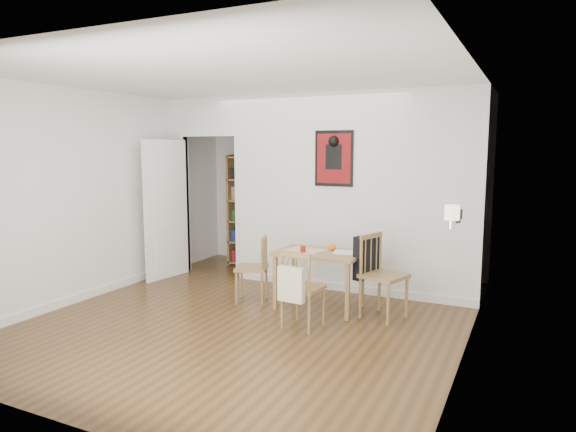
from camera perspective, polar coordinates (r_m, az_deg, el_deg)
The scene contains 15 objects.
ground at distance 5.95m, azimuth -3.40°, elevation -10.94°, with size 5.20×5.20×0.00m, color brown.
room_shell at distance 6.83m, azimuth 2.75°, elevation 2.63°, with size 5.20×5.20×5.20m.
dining_table at distance 6.05m, azimuth 3.49°, elevation -4.74°, with size 1.00×0.64×0.68m.
chair_left at distance 6.37m, azimuth -4.08°, elevation -5.85°, with size 0.52×0.52×0.82m.
chair_right at distance 5.82m, azimuth 10.44°, elevation -6.47°, with size 0.65×0.60×0.94m.
chair_front at distance 5.44m, azimuth 1.62°, elevation -8.04°, with size 0.45×0.50×0.83m.
bookshelf at distance 8.20m, azimuth -4.12°, elevation 0.49°, with size 0.75×0.30×1.77m.
fireplace at distance 5.36m, azimuth 18.70°, elevation -6.58°, with size 0.45×1.25×1.16m.
red_glass at distance 5.97m, azimuth 1.68°, elevation -3.68°, with size 0.06×0.06×0.08m, color maroon.
orange_fruit at distance 6.11m, azimuth 4.92°, elevation -3.44°, with size 0.08×0.08×0.08m, color orange.
placemat at distance 6.12m, azimuth 1.98°, elevation -3.78°, with size 0.44×0.33×0.00m, color beige.
notebook at distance 5.99m, azimuth 6.54°, elevation -4.03°, with size 0.29×0.21×0.01m, color white.
mantel_lamp at distance 4.90m, azimuth 17.77°, elevation 0.22°, with size 0.14×0.14×0.21m.
ceramic_jar_a at distance 5.30m, azimuth 18.11°, elevation -0.01°, with size 0.10×0.10×0.13m, color black.
ceramic_jar_b at distance 5.60m, azimuth 18.42°, elevation 0.23°, with size 0.08×0.08×0.10m, color black.
Camera 1 is at (2.76, -4.92, 1.90)m, focal length 32.00 mm.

